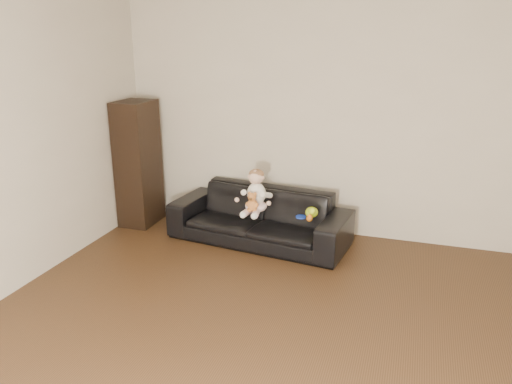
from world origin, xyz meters
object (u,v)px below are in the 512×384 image
(baby, at_px, (256,194))
(toy_blue_disc, at_px, (301,217))
(toy_green, at_px, (312,212))
(cabinet, at_px, (138,164))
(toy_rattle, at_px, (309,218))
(sofa, at_px, (259,217))
(teddy_bear, at_px, (252,202))

(baby, bearing_deg, toy_blue_disc, -3.31)
(toy_green, bearing_deg, baby, -177.08)
(cabinet, distance_m, baby, 1.54)
(baby, xyz_separation_m, toy_rattle, (0.60, -0.09, -0.17))
(sofa, relative_size, cabinet, 1.33)
(baby, xyz_separation_m, toy_green, (0.60, 0.03, -0.15))
(toy_rattle, bearing_deg, baby, 171.10)
(toy_green, height_order, toy_blue_disc, toy_green)
(toy_green, height_order, toy_rattle, toy_green)
(baby, bearing_deg, cabinet, 170.25)
(cabinet, relative_size, toy_green, 9.28)
(sofa, height_order, cabinet, cabinet)
(sofa, xyz_separation_m, toy_green, (0.59, -0.08, 0.14))
(cabinet, xyz_separation_m, toy_rattle, (2.12, -0.30, -0.32))
(baby, relative_size, toy_rattle, 7.14)
(teddy_bear, xyz_separation_m, toy_green, (0.59, 0.17, -0.10))
(teddy_bear, bearing_deg, cabinet, 152.43)
(cabinet, relative_size, baby, 3.11)
(sofa, relative_size, teddy_bear, 9.27)
(teddy_bear, distance_m, toy_green, 0.62)
(sofa, bearing_deg, teddy_bear, -82.33)
(cabinet, relative_size, teddy_bear, 6.99)
(sofa, distance_m, teddy_bear, 0.35)
(baby, distance_m, toy_blue_disc, 0.54)
(sofa, xyz_separation_m, cabinet, (-1.52, 0.10, 0.45))
(cabinet, xyz_separation_m, toy_green, (2.11, -0.18, -0.30))
(teddy_bear, bearing_deg, toy_blue_disc, 0.39)
(cabinet, height_order, toy_rattle, cabinet)
(toy_blue_disc, bearing_deg, toy_rattle, -37.70)
(sofa, xyz_separation_m, teddy_bear, (0.00, -0.25, 0.25))
(toy_rattle, bearing_deg, sofa, 161.41)
(sofa, bearing_deg, toy_rattle, -11.41)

